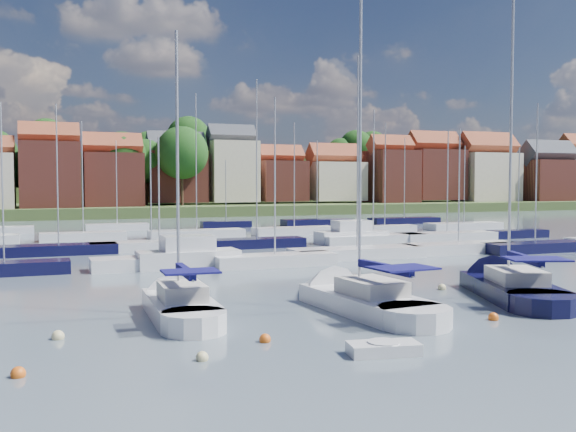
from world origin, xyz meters
name	(u,v)px	position (x,y,z in m)	size (l,w,h in m)	color
ground	(198,241)	(0.00, 40.00, 0.00)	(260.00, 260.00, 0.00)	#465460
sailboat_left	(177,305)	(-9.15, 4.86, 0.36)	(2.97, 10.09, 13.68)	silver
sailboat_centre	(349,299)	(-1.09, 3.43, 0.35)	(4.08, 11.85, 15.80)	silver
sailboat_navy	(501,286)	(8.36, 3.95, 0.35)	(7.21, 12.58, 16.89)	black
tender	(384,349)	(-3.89, -4.85, 0.20)	(2.62, 1.55, 0.53)	silver
buoy_a	(18,377)	(-15.59, -3.08, 0.00)	(0.46, 0.46, 0.46)	#D85914
buoy_b	(202,361)	(-9.92, -3.32, 0.00)	(0.43, 0.43, 0.43)	beige
buoy_c	(265,342)	(-7.15, -1.74, 0.00)	(0.44, 0.44, 0.44)	#D85914
buoy_d	(493,320)	(3.31, -1.67, 0.00)	(0.45, 0.45, 0.45)	#D85914
buoy_e	(352,295)	(0.47, 6.17, 0.00)	(0.53, 0.53, 0.53)	beige
buoy_g	(442,290)	(5.80, 5.75, 0.00)	(0.45, 0.45, 0.45)	beige
buoy_h	(58,339)	(-14.33, 1.52, 0.00)	(0.48, 0.48, 0.48)	beige
marina_field	(229,240)	(1.91, 35.15, 0.43)	(79.62, 41.41, 15.93)	silver
far_shore_town	(117,188)	(2.23, 132.67, 4.61)	(212.46, 90.00, 22.27)	#3F4F27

